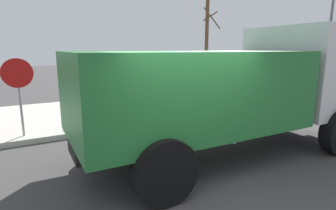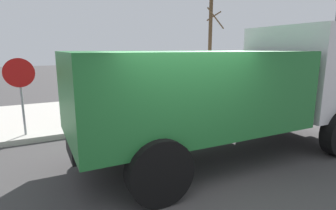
# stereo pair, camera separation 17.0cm
# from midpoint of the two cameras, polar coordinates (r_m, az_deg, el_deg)

# --- Properties ---
(ground_plane) EXTENTS (80.00, 80.00, 0.00)m
(ground_plane) POSITION_cam_midpoint_polar(r_m,az_deg,el_deg) (5.01, 5.36, -17.60)
(ground_plane) COLOR #423F3F
(sidewalk_curb) EXTENTS (36.00, 5.00, 0.15)m
(sidewalk_curb) POSITION_cam_midpoint_polar(r_m,az_deg,el_deg) (10.69, -13.95, -1.42)
(sidewalk_curb) COLOR #BCB7AD
(sidewalk_curb) RESTS_ON ground
(fire_hydrant) EXTENTS (0.24, 0.55, 0.83)m
(fire_hydrant) POSITION_cam_midpoint_polar(r_m,az_deg,el_deg) (9.35, -13.46, -0.01)
(fire_hydrant) COLOR red
(fire_hydrant) RESTS_ON sidewalk_curb
(loose_tire) EXTENTS (1.08, 0.66, 1.07)m
(loose_tire) POSITION_cam_midpoint_polar(r_m,az_deg,el_deg) (8.99, -13.86, 0.10)
(loose_tire) COLOR black
(loose_tire) RESTS_ON sidewalk_curb
(stop_sign) EXTENTS (0.76, 0.08, 2.06)m
(stop_sign) POSITION_cam_midpoint_polar(r_m,az_deg,el_deg) (8.07, -28.12, 4.18)
(stop_sign) COLOR gray
(stop_sign) RESTS_ON sidewalk_curb
(dump_truck_green) EXTENTS (7.05, 2.92, 3.00)m
(dump_truck_green) POSITION_cam_midpoint_polar(r_m,az_deg,el_deg) (6.45, 14.65, 3.90)
(dump_truck_green) COLOR #237033
(dump_truck_green) RESTS_ON ground
(bare_tree) EXTENTS (1.10, 1.10, 5.58)m
(bare_tree) POSITION_cam_midpoint_polar(r_m,az_deg,el_deg) (14.38, 9.26, 13.94)
(bare_tree) COLOR #4C3823
(bare_tree) RESTS_ON sidewalk_curb
(street_light_pole) EXTENTS (0.12, 0.12, 6.10)m
(street_light_pole) POSITION_cam_midpoint_polar(r_m,az_deg,el_deg) (15.56, 31.91, 12.82)
(street_light_pole) COLOR #595B5E
(street_light_pole) RESTS_ON sidewalk_curb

